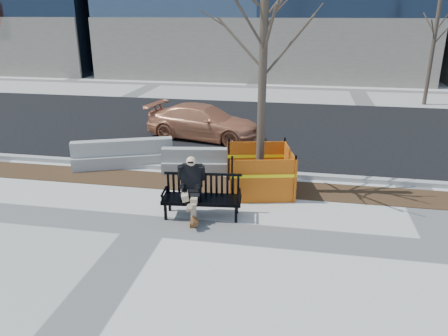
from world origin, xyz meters
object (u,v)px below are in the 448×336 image
Objects in this scene: jersey_barrier_left at (124,167)px; bench at (202,216)px; seated_man at (192,215)px; jersey_barrier_right at (207,173)px; tree_fence at (259,191)px; sedan at (204,138)px.

bench is at bearing -63.96° from jersey_barrier_left.
jersey_barrier_right is (-0.25, 2.77, 0.00)m from seated_man.
jersey_barrier_left is (-3.09, 2.85, 0.00)m from bench.
tree_fence is at bearing 51.01° from bench.
seated_man is at bearing -93.87° from jersey_barrier_right.
seated_man is 0.53× the size of jersey_barrier_right.
bench is 4.20m from jersey_barrier_left.
jersey_barrier_left reaches higher than jersey_barrier_right.
bench is 2.06m from tree_fence.
bench reaches higher than jersey_barrier_right.
jersey_barrier_left is 2.59m from jersey_barrier_right.
sedan is (-2.53, 4.57, 0.00)m from tree_fence.
bench is at bearing -11.48° from seated_man.
jersey_barrier_right is at bearing 146.81° from tree_fence.
bench is 0.62× the size of jersey_barrier_left.
seated_man is 4.01m from jersey_barrier_left.
sedan is at bearing 96.56° from bench.
tree_fence reaches higher than bench.
jersey_barrier_left is (-1.69, -3.45, 0.00)m from sedan.
seated_man is at bearing 168.52° from bench.
seated_man is 0.33× the size of sedan.
sedan reaches higher than bench.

